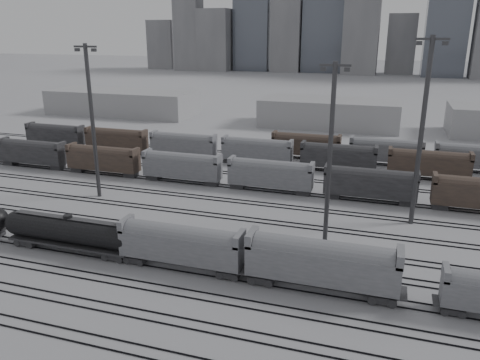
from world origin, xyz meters
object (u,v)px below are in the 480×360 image
(tank_car_b, at_px, (70,231))
(hopper_car_a, at_px, (181,243))
(light_mast_c, at_px, (330,152))
(hopper_car_b, at_px, (322,261))

(tank_car_b, bearing_deg, hopper_car_a, 0.00)
(hopper_car_a, distance_m, light_mast_c, 21.85)
(tank_car_b, distance_m, light_mast_c, 34.72)
(tank_car_b, height_order, hopper_car_a, hopper_car_a)
(tank_car_b, height_order, hopper_car_b, hopper_car_b)
(light_mast_c, bearing_deg, hopper_car_a, -140.15)
(hopper_car_a, height_order, light_mast_c, light_mast_c)
(hopper_car_a, height_order, hopper_car_b, hopper_car_b)
(hopper_car_b, distance_m, light_mast_c, 15.58)
(hopper_car_a, xyz_separation_m, hopper_car_b, (16.48, 0.00, 0.28))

